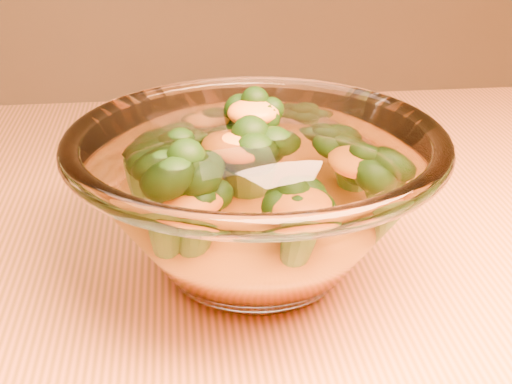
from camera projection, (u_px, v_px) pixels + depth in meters
glass_bowl at (256, 199)px, 0.46m from camera, size 0.24×0.24×0.11m
cheese_sauce at (256, 230)px, 0.47m from camera, size 0.14×0.14×0.04m
broccoli_heap at (240, 173)px, 0.45m from camera, size 0.16×0.16×0.08m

